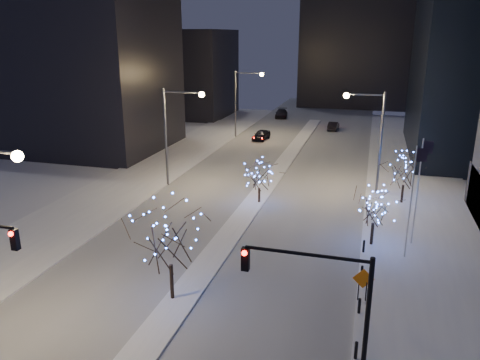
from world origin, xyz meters
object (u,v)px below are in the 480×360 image
(construction_sign, at_px, (363,282))
(street_lamp_w_mid, at_px, (175,124))
(street_lamp_east, at_px, (372,129))
(holiday_tree_plaza_far, at_px, (405,171))
(car_far, at_px, (281,114))
(holiday_tree_median_near, at_px, (170,236))
(car_mid, at_px, (333,126))
(holiday_tree_median_far, at_px, (259,176))
(car_near, at_px, (261,135))
(holiday_tree_plaza_near, at_px, (374,209))
(traffic_signal_east, at_px, (328,303))
(street_lamp_w_far, at_px, (242,95))

(construction_sign, bearing_deg, street_lamp_w_mid, 131.68)
(street_lamp_east, bearing_deg, holiday_tree_plaza_far, -35.28)
(car_far, height_order, holiday_tree_median_near, holiday_tree_median_near)
(car_mid, bearing_deg, car_far, -38.95)
(car_far, relative_size, holiday_tree_median_far, 1.34)
(car_near, bearing_deg, street_lamp_w_mid, -91.12)
(car_near, xyz_separation_m, holiday_tree_median_near, (5.24, -44.52, 3.35))
(street_lamp_w_mid, xyz_separation_m, holiday_tree_plaza_near, (19.66, -9.44, -3.53))
(street_lamp_east, height_order, car_far, street_lamp_east)
(car_mid, bearing_deg, traffic_signal_east, 97.69)
(traffic_signal_east, bearing_deg, holiday_tree_median_near, 149.28)
(car_near, bearing_deg, construction_sign, -62.54)
(traffic_signal_east, bearing_deg, car_mid, 94.67)
(street_lamp_w_far, height_order, holiday_tree_plaza_near, street_lamp_w_far)
(car_mid, bearing_deg, holiday_tree_median_far, 87.76)
(car_far, bearing_deg, traffic_signal_east, -85.56)
(street_lamp_east, distance_m, construction_sign, 21.23)
(street_lamp_w_far, relative_size, car_mid, 2.40)
(car_far, bearing_deg, construction_sign, -82.76)
(holiday_tree_median_far, bearing_deg, car_far, 98.61)
(car_near, distance_m, construction_sign, 44.72)
(traffic_signal_east, distance_m, car_near, 52.39)
(street_lamp_w_mid, relative_size, construction_sign, 4.88)
(street_lamp_w_far, bearing_deg, car_near, -15.22)
(street_lamp_w_far, bearing_deg, street_lamp_w_mid, -90.00)
(traffic_signal_east, distance_m, construction_sign, 9.15)
(car_mid, relative_size, holiday_tree_median_far, 1.04)
(holiday_tree_median_far, bearing_deg, car_near, 103.04)
(street_lamp_w_mid, bearing_deg, car_far, 87.04)
(holiday_tree_plaza_near, bearing_deg, holiday_tree_median_near, -135.70)
(car_mid, height_order, construction_sign, construction_sign)
(holiday_tree_plaza_near, bearing_deg, street_lamp_east, 92.92)
(car_mid, bearing_deg, holiday_tree_median_near, 88.39)
(street_lamp_w_mid, bearing_deg, holiday_tree_plaza_far, 1.89)
(car_near, bearing_deg, holiday_tree_plaza_near, -57.45)
(holiday_tree_median_near, relative_size, holiday_tree_plaza_far, 1.29)
(car_far, height_order, holiday_tree_median_far, holiday_tree_median_far)
(car_mid, distance_m, holiday_tree_plaza_near, 44.88)
(street_lamp_w_far, distance_m, holiday_tree_plaza_far, 33.07)
(street_lamp_w_mid, bearing_deg, holiday_tree_median_far, -16.50)
(street_lamp_w_mid, xyz_separation_m, construction_sign, (19.24, -17.61, -5.12))
(street_lamp_w_mid, height_order, construction_sign, street_lamp_w_mid)
(street_lamp_east, distance_m, holiday_tree_median_far, 11.81)
(car_far, bearing_deg, car_mid, -50.00)
(street_lamp_w_mid, relative_size, holiday_tree_median_far, 2.50)
(street_lamp_east, xyz_separation_m, holiday_tree_plaza_far, (3.20, -2.27, -3.24))
(street_lamp_east, xyz_separation_m, holiday_tree_plaza_near, (0.64, -12.44, -3.48))
(car_far, xyz_separation_m, holiday_tree_median_near, (6.14, -64.80, 3.33))
(street_lamp_w_mid, distance_m, car_mid, 37.63)
(holiday_tree_plaza_near, bearing_deg, car_mid, 98.67)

